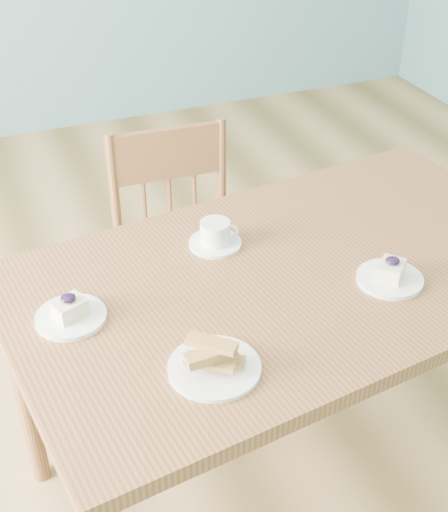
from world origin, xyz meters
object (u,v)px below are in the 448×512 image
object	(u,v)px
cheesecake_plate_far	(70,313)
coffee_cup	(216,235)
dining_table	(294,294)
cheesecake_plate_near	(390,275)
biscotti_plate	(214,361)
dining_chair	(182,262)

from	to	relation	value
cheesecake_plate_far	coffee_cup	bearing A→B (deg)	21.54
dining_table	cheesecake_plate_near	bearing A→B (deg)	-41.71
coffee_cup	biscotti_plate	size ratio (longest dim) A/B	0.71
cheesecake_plate_near	biscotti_plate	distance (m)	0.51
dining_chair	biscotti_plate	world-z (taller)	dining_chair
dining_table	biscotti_plate	world-z (taller)	biscotti_plate
cheesecake_plate_far	dining_table	bearing A→B (deg)	-1.43
cheesecake_plate_far	biscotti_plate	bearing A→B (deg)	-48.48
dining_chair	cheesecake_plate_near	xyz separation A→B (m)	(0.29, -0.67, 0.32)
coffee_cup	biscotti_plate	distance (m)	0.45
cheesecake_plate_far	coffee_cup	world-z (taller)	coffee_cup
coffee_cup	dining_chair	bearing A→B (deg)	107.01
coffee_cup	dining_table	bearing A→B (deg)	-29.20
dining_table	coffee_cup	world-z (taller)	coffee_cup
dining_chair	coffee_cup	world-z (taller)	dining_chair
cheesecake_plate_near	cheesecake_plate_far	size ratio (longest dim) A/B	1.00
cheesecake_plate_far	coffee_cup	xyz separation A→B (m)	(0.40, 0.16, 0.01)
cheesecake_plate_far	biscotti_plate	xyz separation A→B (m)	(0.23, -0.26, 0.01)
dining_chair	coffee_cup	bearing A→B (deg)	-91.70
cheesecake_plate_near	dining_table	bearing A→B (deg)	145.99
dining_table	cheesecake_plate_near	xyz separation A→B (m)	(0.18, -0.12, 0.09)
dining_chair	cheesecake_plate_far	distance (m)	0.76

